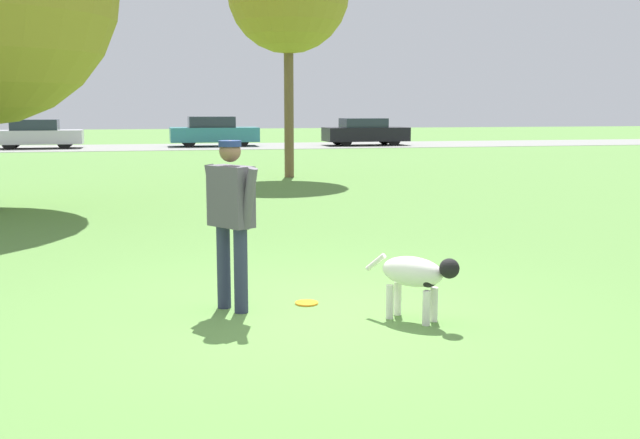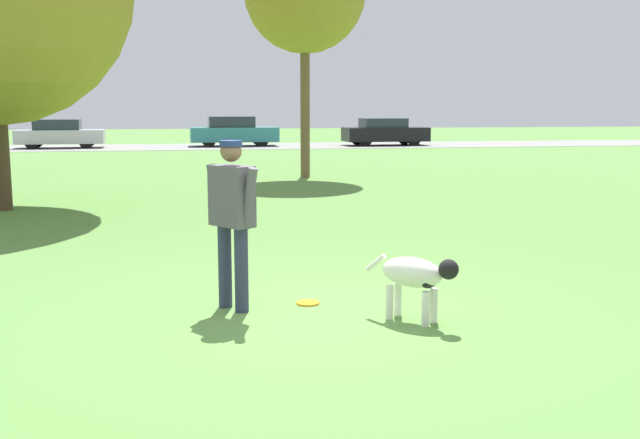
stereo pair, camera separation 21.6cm
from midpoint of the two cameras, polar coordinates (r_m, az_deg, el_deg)
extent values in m
plane|color=#56843D|center=(7.01, -2.04, -7.32)|extent=(120.00, 120.00, 0.00)
cube|color=gray|center=(36.78, -10.27, 5.47)|extent=(120.00, 6.00, 0.01)
cylinder|color=#2D334C|center=(7.07, -6.93, -3.88)|extent=(0.18, 0.18, 0.81)
cylinder|color=#2D334C|center=(7.25, -8.20, -3.58)|extent=(0.18, 0.18, 0.81)
cube|color=#514C56|center=(7.05, -7.68, 1.76)|extent=(0.44, 0.49, 0.57)
cylinder|color=#514C56|center=(6.86, -6.34, 1.60)|extent=(0.19, 0.22, 0.58)
cylinder|color=#514C56|center=(7.24, -8.96, 1.92)|extent=(0.19, 0.22, 0.58)
sphere|color=brown|center=(7.01, -7.75, 5.18)|extent=(0.28, 0.28, 0.20)
cylinder|color=navy|center=(7.01, -7.76, 5.75)|extent=(0.30, 0.30, 0.06)
ellipsoid|color=silver|center=(6.80, 6.14, -3.97)|extent=(0.61, 0.63, 0.27)
ellipsoid|color=black|center=(6.73, 7.37, -4.53)|extent=(0.24, 0.24, 0.15)
sphere|color=black|center=(6.62, 8.91, -3.71)|extent=(0.25, 0.25, 0.18)
cylinder|color=silver|center=(6.85, 7.78, -6.43)|extent=(0.10, 0.10, 0.31)
cylinder|color=silver|center=(6.72, 7.19, -6.71)|extent=(0.10, 0.10, 0.31)
cylinder|color=silver|center=(7.02, 5.06, -6.01)|extent=(0.10, 0.10, 0.31)
cylinder|color=silver|center=(6.89, 4.44, -6.27)|extent=(0.10, 0.10, 0.31)
cylinder|color=silver|center=(6.98, 3.39, -3.27)|extent=(0.18, 0.19, 0.19)
cylinder|color=orange|center=(7.41, -1.87, -6.38)|extent=(0.23, 0.23, 0.02)
torus|color=orange|center=(7.41, -1.87, -6.38)|extent=(0.23, 0.23, 0.02)
cylinder|color=brown|center=(20.55, -2.69, 8.43)|extent=(0.26, 0.26, 3.73)
cube|color=#B7B7BC|center=(37.07, -20.83, 5.90)|extent=(4.00, 1.81, 0.63)
cube|color=#232D38|center=(37.07, -21.06, 6.75)|extent=(2.10, 1.51, 0.48)
cylinder|color=black|center=(37.67, -18.90, 5.69)|extent=(0.64, 0.22, 0.63)
cylinder|color=black|center=(36.26, -19.07, 5.59)|extent=(0.64, 0.22, 0.63)
cylinder|color=black|center=(37.94, -22.47, 5.52)|extent=(0.64, 0.22, 0.63)
cylinder|color=black|center=(36.53, -22.78, 5.41)|extent=(0.64, 0.22, 0.63)
cube|color=teal|center=(37.06, -8.23, 6.43)|extent=(4.27, 1.88, 0.70)
cube|color=#232D38|center=(37.03, -8.45, 7.36)|extent=(2.23, 1.59, 0.53)
cylinder|color=black|center=(37.97, -6.40, 6.13)|extent=(0.65, 0.21, 0.65)
cylinder|color=black|center=(36.42, -6.11, 6.03)|extent=(0.65, 0.21, 0.65)
cylinder|color=black|center=(37.76, -10.26, 6.04)|extent=(0.65, 0.21, 0.65)
cylinder|color=black|center=(36.20, -10.13, 5.93)|extent=(0.65, 0.21, 0.65)
cube|color=black|center=(37.69, 3.33, 6.50)|extent=(4.21, 1.89, 0.68)
cube|color=#232D38|center=(37.64, 3.16, 7.37)|extent=(2.21, 1.57, 0.45)
cylinder|color=black|center=(38.80, 4.76, 6.18)|extent=(0.62, 0.22, 0.61)
cylinder|color=black|center=(37.38, 5.51, 6.08)|extent=(0.62, 0.22, 0.61)
cylinder|color=black|center=(38.07, 1.19, 6.16)|extent=(0.62, 0.22, 0.61)
cylinder|color=black|center=(36.63, 1.81, 6.07)|extent=(0.62, 0.22, 0.61)
camera|label=1|loc=(0.11, -90.90, -0.14)|focal=42.00mm
camera|label=2|loc=(0.11, 89.10, 0.14)|focal=42.00mm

